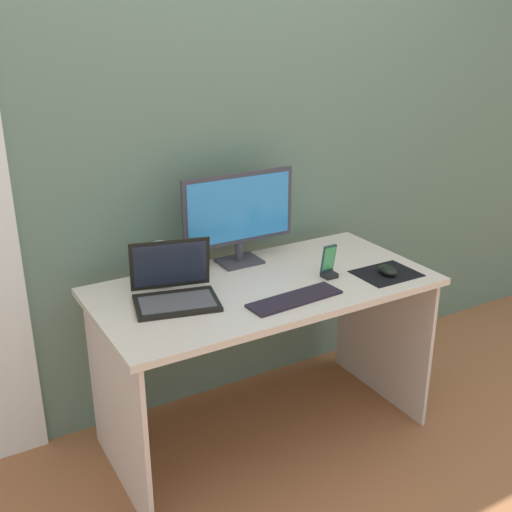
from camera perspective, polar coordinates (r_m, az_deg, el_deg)
ground_plane at (r=2.84m, az=0.73°, el=-15.78°), size 8.00×8.00×0.00m
wall_back at (r=2.70m, az=-4.00°, el=11.30°), size 6.00×0.04×2.50m
desk at (r=2.55m, az=0.78°, el=-5.58°), size 1.36×0.68×0.71m
monitor at (r=2.62m, az=-1.57°, el=3.85°), size 0.51×0.14×0.40m
laptop at (r=2.34m, az=-7.48°, el=-3.07°), size 0.36×0.31×0.22m
fishbowl at (r=2.50m, az=-8.71°, el=-0.53°), size 0.17×0.17×0.17m
keyboard_external at (r=2.34m, az=3.57°, el=-3.93°), size 0.39×0.14×0.01m
mousepad at (r=2.63m, az=11.85°, el=-1.58°), size 0.25×0.20×0.00m
mouse at (r=2.61m, az=11.95°, el=-1.28°), size 0.07×0.11×0.04m
phone_in_dock at (r=2.54m, az=6.69°, el=-0.90°), size 0.06×0.05×0.14m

